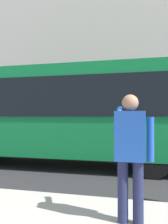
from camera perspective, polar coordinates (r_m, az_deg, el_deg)
The scene contains 4 objects.
ground_plane at distance 7.94m, azimuth 11.56°, elevation -12.25°, with size 60.00×60.00×0.00m, color #2B2B2D.
building_facade_far at distance 15.23m, azimuth 12.90°, elevation 16.01°, with size 28.00×1.55×12.00m.
red_bus at distance 8.07m, azimuth -6.77°, elevation -0.05°, with size 9.05×2.54×3.08m.
pedestrian_photographer at distance 3.37m, azimuth 10.71°, elevation -8.12°, with size 0.53×0.52×1.70m.
Camera 1 is at (-0.40, 7.77, 1.57)m, focal length 39.63 mm.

